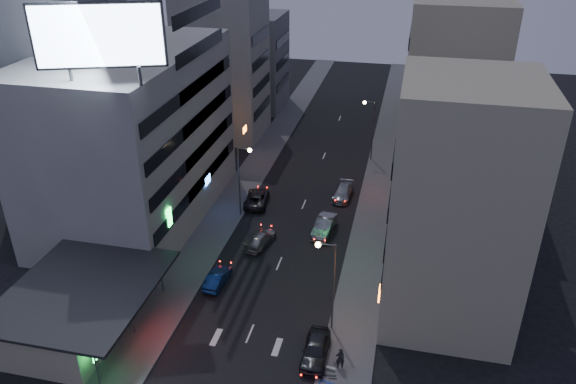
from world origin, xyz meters
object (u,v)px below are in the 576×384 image
(parked_car_left, at_px, (257,198))
(parked_car_right_far, at_px, (343,192))
(parked_car_right_near, at_px, (316,349))
(scooter_silver_b, at_px, (337,363))
(person, at_px, (340,358))
(scooter_silver_a, at_px, (333,384))
(scooter_blue, at_px, (337,379))
(scooter_black_b, at_px, (337,370))
(parked_car_right_mid, at_px, (324,226))
(road_car_silver, at_px, (260,239))
(road_car_blue, at_px, (217,278))

(parked_car_left, bearing_deg, parked_car_right_far, -165.07)
(parked_car_right_near, xyz_separation_m, scooter_silver_b, (1.72, -0.89, -0.14))
(person, bearing_deg, scooter_silver_b, 11.66)
(parked_car_right_near, bearing_deg, scooter_silver_a, -59.53)
(person, relative_size, scooter_blue, 0.98)
(parked_car_right_near, relative_size, scooter_silver_b, 2.63)
(scooter_black_b, bearing_deg, parked_car_right_near, 43.37)
(parked_car_left, relative_size, scooter_silver_a, 2.60)
(parked_car_right_mid, height_order, road_car_silver, parked_car_right_mid)
(road_car_blue, height_order, scooter_silver_b, road_car_blue)
(road_car_blue, relative_size, scooter_blue, 2.16)
(parked_car_right_mid, xyz_separation_m, road_car_silver, (-5.89, -3.67, -0.12))
(parked_car_right_far, xyz_separation_m, scooter_silver_a, (3.30, -29.03, 0.05))
(parked_car_left, distance_m, road_car_blue, 15.42)
(parked_car_right_near, relative_size, person, 2.59)
(road_car_silver, distance_m, scooter_silver_a, 19.93)
(scooter_silver_b, bearing_deg, parked_car_right_far, 14.59)
(parked_car_right_mid, relative_size, scooter_blue, 2.61)
(person, bearing_deg, scooter_blue, 74.86)
(scooter_blue, bearing_deg, parked_car_right_far, 18.46)
(parked_car_right_near, height_order, road_car_blue, parked_car_right_near)
(road_car_blue, xyz_separation_m, scooter_silver_b, (11.98, -7.93, 0.01))
(person, distance_m, scooter_blue, 1.70)
(road_car_silver, relative_size, scooter_silver_b, 2.62)
(scooter_blue, bearing_deg, road_car_blue, 63.80)
(parked_car_left, relative_size, person, 2.85)
(scooter_black_b, bearing_deg, parked_car_right_far, 0.51)
(parked_car_right_mid, distance_m, person, 19.15)
(parked_car_left, xyz_separation_m, scooter_silver_a, (12.70, -25.43, 0.01))
(scooter_silver_a, distance_m, scooter_blue, 0.61)
(scooter_silver_a, bearing_deg, road_car_silver, 8.89)
(parked_car_left, xyz_separation_m, scooter_silver_b, (12.62, -23.33, -0.05))
(parked_car_right_far, relative_size, road_car_blue, 1.17)
(road_car_silver, height_order, scooter_blue, road_car_silver)
(parked_car_right_mid, bearing_deg, scooter_black_b, -72.27)
(scooter_silver_a, bearing_deg, parked_car_right_mid, -10.12)
(scooter_blue, bearing_deg, parked_car_right_near, 51.21)
(road_car_silver, height_order, scooter_silver_a, road_car_silver)
(parked_car_right_near, bearing_deg, road_car_silver, 119.45)
(road_car_silver, distance_m, scooter_silver_b, 18.10)
(parked_car_right_mid, xyz_separation_m, scooter_silver_b, (4.07, -18.79, -0.13))
(road_car_silver, bearing_deg, person, 134.80)
(road_car_silver, bearing_deg, parked_car_right_mid, -137.50)
(parked_car_right_far, xyz_separation_m, person, (3.46, -26.80, 0.35))
(scooter_silver_a, distance_m, scooter_silver_b, 2.10)
(road_car_silver, relative_size, scooter_silver_a, 2.35)
(parked_car_right_near, distance_m, parked_car_right_far, 26.09)
(parked_car_right_far, distance_m, scooter_silver_b, 27.13)
(person, bearing_deg, scooter_silver_a, 68.85)
(parked_car_right_mid, height_order, scooter_silver_b, parked_car_right_mid)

